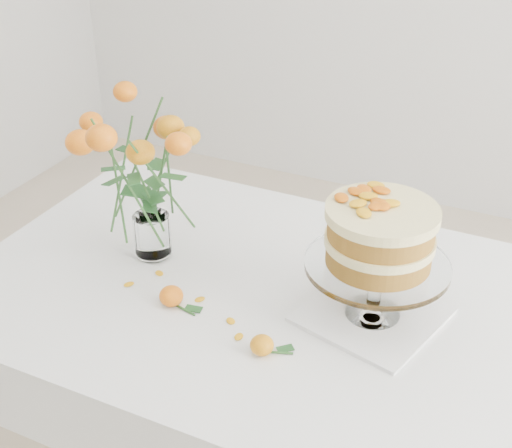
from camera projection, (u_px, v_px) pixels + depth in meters
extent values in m
cube|color=tan|center=(266.00, 299.00, 1.67)|extent=(1.40, 0.90, 0.04)
cylinder|color=tan|center=(143.00, 282.00, 2.38)|extent=(0.06, 0.06, 0.71)
cube|color=white|center=(266.00, 291.00, 1.66)|extent=(1.42, 0.92, 0.01)
cube|color=white|center=(332.00, 236.00, 2.07)|extent=(1.42, 0.01, 0.20)
cube|color=white|center=(34.00, 257.00, 1.98)|extent=(0.01, 0.92, 0.20)
cube|color=silver|center=(372.00, 315.00, 1.57)|extent=(0.34, 0.34, 0.01)
cylinder|color=white|center=(375.00, 286.00, 1.53)|extent=(0.03, 0.03, 0.10)
cylinder|color=white|center=(377.00, 265.00, 1.51)|extent=(0.31, 0.31, 0.01)
cylinder|color=#976022|center=(378.00, 253.00, 1.49)|extent=(0.29, 0.29, 0.04)
cylinder|color=#FFFCA4|center=(380.00, 240.00, 1.47)|extent=(0.31, 0.31, 0.02)
cylinder|color=#976022|center=(381.00, 227.00, 1.46)|extent=(0.29, 0.29, 0.04)
cylinder|color=#FFFCA4|center=(383.00, 213.00, 1.44)|extent=(0.31, 0.31, 0.02)
cylinder|color=white|center=(154.00, 254.00, 1.79)|extent=(0.07, 0.07, 0.01)
cylinder|color=white|center=(152.00, 234.00, 1.76)|extent=(0.09, 0.09, 0.10)
ellipsoid|color=orange|center=(262.00, 345.00, 1.46)|extent=(0.05, 0.05, 0.04)
cylinder|color=#2C5923|center=(279.00, 353.00, 1.47)|extent=(0.06, 0.03, 0.00)
ellipsoid|color=#E6590B|center=(171.00, 296.00, 1.60)|extent=(0.05, 0.05, 0.05)
cylinder|color=#2C5923|center=(184.00, 310.00, 1.59)|extent=(0.07, 0.02, 0.01)
ellipsoid|color=#F2A50F|center=(200.00, 300.00, 1.62)|extent=(0.03, 0.02, 0.00)
ellipsoid|color=#F2A50F|center=(231.00, 321.00, 1.56)|extent=(0.03, 0.02, 0.00)
ellipsoid|color=#F2A50F|center=(239.00, 337.00, 1.51)|extent=(0.03, 0.02, 0.00)
ellipsoid|color=#F2A50F|center=(159.00, 273.00, 1.72)|extent=(0.03, 0.02, 0.00)
ellipsoid|color=#F2A50F|center=(129.00, 284.00, 1.68)|extent=(0.03, 0.02, 0.00)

